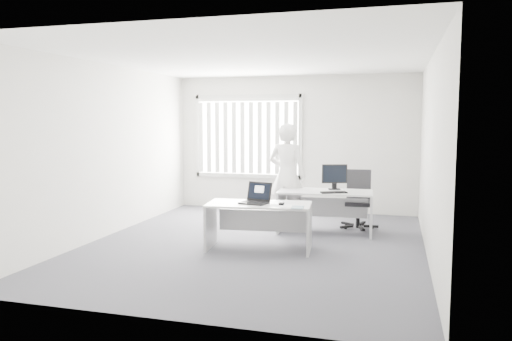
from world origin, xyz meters
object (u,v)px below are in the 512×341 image
(desk_near, at_px, (259,216))
(person, at_px, (287,175))
(laptop, at_px, (254,193))
(office_chair, at_px, (358,210))
(desk_far, at_px, (325,203))
(monitor, at_px, (334,177))

(desk_near, relative_size, person, 0.85)
(desk_near, height_order, laptop, laptop)
(office_chair, relative_size, laptop, 2.62)
(desk_far, distance_m, office_chair, 0.79)
(desk_near, xyz_separation_m, office_chair, (1.29, 1.94, -0.18))
(laptop, bearing_deg, person, 99.30)
(office_chair, height_order, person, person)
(monitor, bearing_deg, laptop, -137.42)
(monitor, bearing_deg, desk_near, -136.59)
(desk_near, distance_m, desk_far, 1.57)
(laptop, xyz_separation_m, monitor, (0.97, 1.63, 0.09))
(person, bearing_deg, monitor, -178.73)
(office_chair, distance_m, laptop, 2.46)
(office_chair, bearing_deg, desk_near, -126.29)
(desk_far, distance_m, monitor, 0.48)
(person, bearing_deg, desk_far, 164.64)
(desk_far, xyz_separation_m, monitor, (0.13, 0.21, 0.42))
(desk_near, height_order, person, person)
(desk_far, bearing_deg, monitor, 56.42)
(desk_far, xyz_separation_m, office_chair, (0.51, 0.58, -0.20))
(desk_near, relative_size, laptop, 4.05)
(office_chair, bearing_deg, monitor, -139.16)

